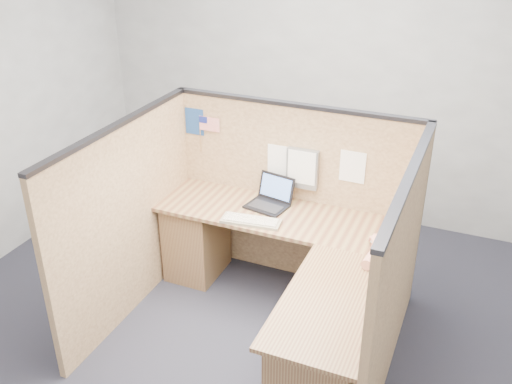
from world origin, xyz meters
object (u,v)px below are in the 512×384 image
at_px(l_desk, 283,283).
at_px(mouse, 377,242).
at_px(keyboard, 251,221).
at_px(laptop, 269,198).

height_order(l_desk, mouse, mouse).
bearing_deg(l_desk, keyboard, 150.91).
bearing_deg(keyboard, laptop, 79.42).
xyz_separation_m(l_desk, laptop, (-0.32, 0.51, 0.39)).
relative_size(laptop, mouse, 3.08).
distance_m(l_desk, keyboard, 0.53).
height_order(laptop, mouse, laptop).
height_order(l_desk, laptop, laptop).
height_order(laptop, keyboard, laptop).
xyz_separation_m(keyboard, mouse, (0.94, 0.06, 0.01)).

